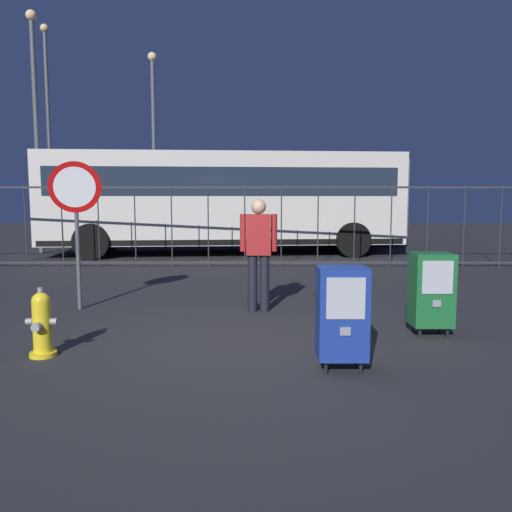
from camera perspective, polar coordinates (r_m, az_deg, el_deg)
name	(u,v)px	position (r m, az deg, el deg)	size (l,w,h in m)	color
ground_plane	(230,345)	(6.11, -2.82, -9.68)	(60.00, 60.00, 0.00)	#262628
fire_hydrant	(40,324)	(6.04, -22.59, -6.92)	(0.33, 0.32, 0.75)	yellow
newspaper_box_primary	(429,289)	(6.77, 18.45, -3.47)	(0.48, 0.42, 1.02)	black
newspaper_box_secondary	(340,312)	(5.20, 9.19, -6.12)	(0.48, 0.42, 1.02)	black
stop_sign	(74,204)	(8.25, -19.31, 5.40)	(0.71, 0.31, 2.23)	#4C4F54
pedestrian	(257,248)	(7.69, 0.09, 0.83)	(0.55, 0.22, 1.67)	black
traffic_cone	(324,281)	(9.12, 7.49, -2.71)	(0.36, 0.36, 0.53)	black
fence_barrier	(243,226)	(12.83, -1.43, 3.35)	(18.03, 0.04, 2.00)	#2D2D33
bus_near	(222,198)	(15.84, -3.78, 6.40)	(10.67, 3.48, 3.00)	beige
bus_far	(255,198)	(19.32, -0.13, 6.40)	(10.65, 3.36, 3.00)	#4C5156
street_light_near_left	(152,134)	(19.64, -11.33, 12.92)	(0.32, 0.32, 6.85)	#4C4F54
street_light_near_right	(46,119)	(22.57, -21.98, 13.69)	(0.32, 0.32, 8.34)	#4C4F54
street_light_far_left	(33,115)	(17.51, -23.17, 13.98)	(0.32, 0.32, 7.20)	#4C4F54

